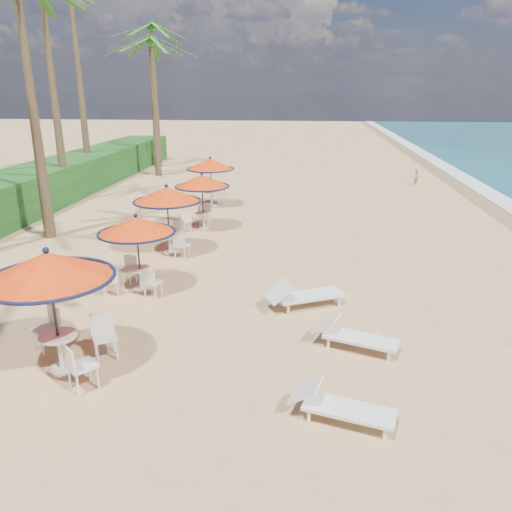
{
  "coord_description": "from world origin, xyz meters",
  "views": [
    {
      "loc": [
        -0.44,
        -8.91,
        5.44
      ],
      "look_at": [
        -1.78,
        3.57,
        1.2
      ],
      "focal_mm": 35.0,
      "sensor_mm": 36.0,
      "label": 1
    }
  ],
  "objects_px": {
    "station_1": "(135,235)",
    "lounger_near": "(338,405)",
    "station_0": "(53,281)",
    "lounger_mid": "(352,335)",
    "station_2": "(168,201)",
    "station_4": "(211,168)",
    "station_3": "(201,188)",
    "lounger_far": "(303,295)"
  },
  "relations": [
    {
      "from": "station_0",
      "to": "station_2",
      "type": "xyz_separation_m",
      "value": [
        0.15,
        7.61,
        -0.07
      ]
    },
    {
      "from": "lounger_mid",
      "to": "lounger_far",
      "type": "height_order",
      "value": "lounger_far"
    },
    {
      "from": "lounger_far",
      "to": "station_3",
      "type": "bearing_deg",
      "value": 93.66
    },
    {
      "from": "station_2",
      "to": "station_3",
      "type": "distance_m",
      "value": 3.23
    },
    {
      "from": "lounger_mid",
      "to": "station_3",
      "type": "bearing_deg",
      "value": 139.5
    },
    {
      "from": "station_3",
      "to": "lounger_near",
      "type": "xyz_separation_m",
      "value": [
        4.88,
        -11.94,
        -1.37
      ]
    },
    {
      "from": "station_0",
      "to": "lounger_near",
      "type": "relative_size",
      "value": 1.38
    },
    {
      "from": "lounger_mid",
      "to": "lounger_far",
      "type": "bearing_deg",
      "value": 138.63
    },
    {
      "from": "station_4",
      "to": "station_3",
      "type": "bearing_deg",
      "value": -84.6
    },
    {
      "from": "station_2",
      "to": "station_4",
      "type": "xyz_separation_m",
      "value": [
        0.07,
        7.27,
        -0.02
      ]
    },
    {
      "from": "station_3",
      "to": "lounger_far",
      "type": "height_order",
      "value": "station_3"
    },
    {
      "from": "station_2",
      "to": "station_4",
      "type": "distance_m",
      "value": 7.27
    },
    {
      "from": "station_2",
      "to": "lounger_near",
      "type": "height_order",
      "value": "station_2"
    },
    {
      "from": "station_2",
      "to": "lounger_mid",
      "type": "xyz_separation_m",
      "value": [
        5.76,
        -6.15,
        -1.52
      ]
    },
    {
      "from": "station_0",
      "to": "station_3",
      "type": "height_order",
      "value": "station_0"
    },
    {
      "from": "station_0",
      "to": "station_3",
      "type": "distance_m",
      "value": 10.83
    },
    {
      "from": "lounger_mid",
      "to": "lounger_near",
      "type": "bearing_deg",
      "value": -79.49
    },
    {
      "from": "station_0",
      "to": "lounger_mid",
      "type": "height_order",
      "value": "station_0"
    },
    {
      "from": "station_1",
      "to": "station_3",
      "type": "distance_m",
      "value": 6.63
    },
    {
      "from": "station_1",
      "to": "station_0",
      "type": "bearing_deg",
      "value": -92.25
    },
    {
      "from": "station_0",
      "to": "lounger_near",
      "type": "xyz_separation_m",
      "value": [
        5.48,
        -1.13,
        -1.6
      ]
    },
    {
      "from": "station_0",
      "to": "lounger_near",
      "type": "distance_m",
      "value": 5.82
    },
    {
      "from": "station_4",
      "to": "lounger_mid",
      "type": "distance_m",
      "value": 14.66
    },
    {
      "from": "station_1",
      "to": "lounger_far",
      "type": "bearing_deg",
      "value": -8.33
    },
    {
      "from": "station_4",
      "to": "station_2",
      "type": "bearing_deg",
      "value": -90.52
    },
    {
      "from": "station_0",
      "to": "station_3",
      "type": "bearing_deg",
      "value": 86.84
    },
    {
      "from": "station_0",
      "to": "lounger_mid",
      "type": "xyz_separation_m",
      "value": [
        5.9,
        1.46,
        -1.59
      ]
    },
    {
      "from": "station_1",
      "to": "station_2",
      "type": "xyz_separation_m",
      "value": [
        -0.02,
        3.42,
        0.21
      ]
    },
    {
      "from": "station_1",
      "to": "station_2",
      "type": "bearing_deg",
      "value": 90.3
    },
    {
      "from": "station_1",
      "to": "station_4",
      "type": "xyz_separation_m",
      "value": [
        0.05,
        10.69,
        0.19
      ]
    },
    {
      "from": "station_2",
      "to": "lounger_near",
      "type": "bearing_deg",
      "value": -58.62
    },
    {
      "from": "station_1",
      "to": "lounger_mid",
      "type": "distance_m",
      "value": 6.49
    },
    {
      "from": "station_2",
      "to": "lounger_mid",
      "type": "distance_m",
      "value": 8.56
    },
    {
      "from": "station_1",
      "to": "lounger_far",
      "type": "height_order",
      "value": "station_1"
    },
    {
      "from": "station_1",
      "to": "lounger_near",
      "type": "relative_size",
      "value": 1.17
    },
    {
      "from": "lounger_far",
      "to": "station_2",
      "type": "bearing_deg",
      "value": 112.33
    },
    {
      "from": "lounger_near",
      "to": "lounger_mid",
      "type": "bearing_deg",
      "value": 96.37
    },
    {
      "from": "station_1",
      "to": "lounger_near",
      "type": "xyz_separation_m",
      "value": [
        5.31,
        -5.32,
        -1.32
      ]
    },
    {
      "from": "station_3",
      "to": "lounger_mid",
      "type": "distance_m",
      "value": 10.84
    },
    {
      "from": "lounger_near",
      "to": "lounger_mid",
      "type": "height_order",
      "value": "lounger_mid"
    },
    {
      "from": "station_2",
      "to": "station_4",
      "type": "relative_size",
      "value": 1.01
    },
    {
      "from": "station_3",
      "to": "station_1",
      "type": "bearing_deg",
      "value": -93.73
    }
  ]
}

